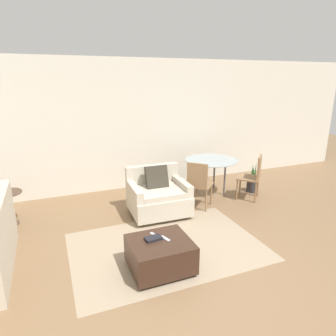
{
  "coord_description": "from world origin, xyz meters",
  "views": [
    {
      "loc": [
        -1.5,
        -2.67,
        2.32
      ],
      "look_at": [
        0.48,
        2.23,
        0.75
      ],
      "focal_mm": 32.0,
      "sensor_mm": 36.0,
      "label": 1
    }
  ],
  "objects": [
    {
      "name": "ground_plane",
      "position": [
        0.0,
        0.0,
        0.0
      ],
      "size": [
        20.0,
        20.0,
        0.0
      ],
      "primitive_type": "plane",
      "color": "brown"
    },
    {
      "name": "wall_back",
      "position": [
        0.0,
        3.53,
        1.38
      ],
      "size": [
        12.0,
        0.06,
        2.75
      ],
      "color": "silver",
      "rests_on": "ground_plane"
    },
    {
      "name": "area_rug",
      "position": [
        -0.08,
        0.88,
        0.0
      ],
      "size": [
        2.69,
        1.85,
        0.01
      ],
      "color": "gray",
      "rests_on": "ground_plane"
    },
    {
      "name": "armchair",
      "position": [
        0.19,
        1.98,
        0.33
      ],
      "size": [
        1.02,
        0.89,
        0.87
      ],
      "color": "beige",
      "rests_on": "ground_plane"
    },
    {
      "name": "ottoman",
      "position": [
        -0.36,
        0.42,
        0.22
      ],
      "size": [
        0.76,
        0.68,
        0.4
      ],
      "color": "#382319",
      "rests_on": "ground_plane"
    },
    {
      "name": "book_stack",
      "position": [
        -0.42,
        0.48,
        0.42
      ],
      "size": [
        0.22,
        0.15,
        0.03
      ],
      "color": "black",
      "rests_on": "ottoman"
    },
    {
      "name": "tv_remote_primary",
      "position": [
        -0.28,
        0.45,
        0.4
      ],
      "size": [
        0.09,
        0.16,
        0.01
      ],
      "color": "#B7B7BC",
      "rests_on": "ottoman"
    },
    {
      "name": "tv_remote_secondary",
      "position": [
        -0.38,
        0.58,
        0.4
      ],
      "size": [
        0.08,
        0.16,
        0.01
      ],
      "color": "#B7B7BC",
      "rests_on": "ottoman"
    },
    {
      "name": "side_table",
      "position": [
        -2.23,
        2.5,
        0.4
      ],
      "size": [
        0.47,
        0.47,
        0.56
      ],
      "color": "#4C3828",
      "rests_on": "ground_plane"
    },
    {
      "name": "picture_frame",
      "position": [
        -2.23,
        2.5,
        0.67
      ],
      "size": [
        0.13,
        0.07,
        0.21
      ],
      "color": "silver",
      "rests_on": "side_table"
    },
    {
      "name": "dining_table",
      "position": [
        1.56,
        2.52,
        0.65
      ],
      "size": [
        1.08,
        1.08,
        0.73
      ],
      "color": "#99A8AD",
      "rests_on": "ground_plane"
    },
    {
      "name": "dining_chair_near_left",
      "position": [
        0.96,
        1.91,
        0.52
      ],
      "size": [
        0.59,
        0.59,
        0.9
      ],
      "color": "#93704C",
      "rests_on": "ground_plane"
    },
    {
      "name": "dining_chair_near_right",
      "position": [
        2.17,
        1.91,
        0.52
      ],
      "size": [
        0.59,
        0.59,
        0.9
      ],
      "color": "#93704C",
      "rests_on": "ground_plane"
    },
    {
      "name": "potted_plant_small",
      "position": [
        2.44,
        2.25,
        0.19
      ],
      "size": [
        0.23,
        0.23,
        0.66
      ],
      "color": "#333338",
      "rests_on": "ground_plane"
    }
  ]
}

